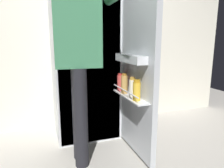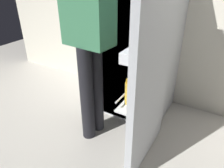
# 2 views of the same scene
# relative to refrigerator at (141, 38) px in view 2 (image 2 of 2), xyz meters

# --- Properties ---
(ground_plane) EXTENTS (6.67, 6.67, 0.00)m
(ground_plane) POSITION_rel_refrigerator_xyz_m (-0.03, -0.50, -0.83)
(ground_plane) COLOR #B7B2A8
(refrigerator) EXTENTS (0.74, 1.27, 1.67)m
(refrigerator) POSITION_rel_refrigerator_xyz_m (0.00, 0.00, 0.00)
(refrigerator) COLOR silver
(refrigerator) RESTS_ON ground_plane
(person) EXTENTS (0.54, 0.74, 1.77)m
(person) POSITION_rel_refrigerator_xyz_m (-0.20, -0.55, 0.23)
(person) COLOR black
(person) RESTS_ON ground_plane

